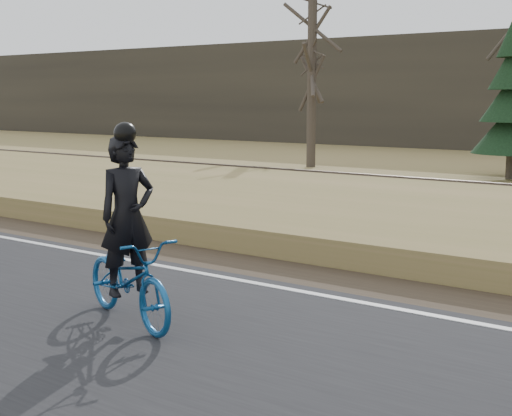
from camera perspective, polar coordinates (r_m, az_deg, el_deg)
The scene contains 2 objects.
cyclist at distance 8.51m, azimuth -10.16°, elevation -4.15°, with size 2.12×1.31×2.36m.
bare_tree_far_left at distance 27.87m, azimuth 4.48°, elevation 9.93°, with size 0.36×0.36×6.47m, color #453C32.
Camera 1 is at (0.22, -7.91, 2.71)m, focal length 50.00 mm.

